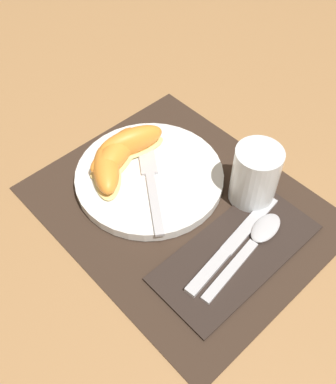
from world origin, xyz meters
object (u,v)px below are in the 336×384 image
(citrus_wedge_1, at_px, (120,150))
(juice_glass, at_px, (255,178))
(spoon, at_px, (257,239))
(citrus_wedge_0, at_px, (131,143))
(citrus_wedge_3, at_px, (107,170))
(fork, at_px, (151,178))
(citrus_wedge_2, at_px, (116,154))
(plate, at_px, (150,176))
(knife, at_px, (232,245))

(citrus_wedge_1, bearing_deg, juice_glass, 28.39)
(spoon, distance_m, citrus_wedge_0, 0.25)
(spoon, xyz_separation_m, citrus_wedge_1, (-0.25, -0.04, 0.02))
(citrus_wedge_3, bearing_deg, fork, 43.12)
(spoon, distance_m, fork, 0.19)
(spoon, bearing_deg, citrus_wedge_2, -167.41)
(juice_glass, bearing_deg, plate, -145.16)
(citrus_wedge_1, xyz_separation_m, citrus_wedge_3, (0.02, -0.04, 0.00))
(juice_glass, bearing_deg, knife, -65.09)
(fork, xyz_separation_m, citrus_wedge_1, (-0.07, -0.00, 0.01))
(juice_glass, relative_size, citrus_wedge_1, 0.72)
(citrus_wedge_0, height_order, citrus_wedge_3, citrus_wedge_0)
(citrus_wedge_1, bearing_deg, spoon, 9.99)
(juice_glass, distance_m, fork, 0.16)
(spoon, relative_size, citrus_wedge_0, 1.48)
(citrus_wedge_0, relative_size, citrus_wedge_2, 0.92)
(spoon, bearing_deg, juice_glass, 135.66)
(fork, height_order, citrus_wedge_3, citrus_wedge_3)
(citrus_wedge_2, bearing_deg, citrus_wedge_3, -63.50)
(knife, height_order, spoon, spoon)
(citrus_wedge_1, height_order, citrus_wedge_2, citrus_wedge_2)
(citrus_wedge_1, bearing_deg, fork, 3.12)
(knife, xyz_separation_m, citrus_wedge_1, (-0.24, -0.01, 0.03))
(citrus_wedge_0, relative_size, citrus_wedge_1, 0.90)
(fork, bearing_deg, juice_glass, 39.26)
(spoon, relative_size, citrus_wedge_2, 1.36)
(plate, distance_m, fork, 0.02)
(juice_glass, height_order, knife, juice_glass)
(juice_glass, bearing_deg, fork, -140.74)
(spoon, xyz_separation_m, citrus_wedge_0, (-0.25, -0.02, 0.03))
(citrus_wedge_3, bearing_deg, citrus_wedge_0, 104.38)
(juice_glass, xyz_separation_m, citrus_wedge_2, (-0.19, -0.12, -0.01))
(juice_glass, height_order, fork, juice_glass)
(juice_glass, height_order, citrus_wedge_1, juice_glass)
(plate, bearing_deg, fork, -37.50)
(spoon, distance_m, citrus_wedge_1, 0.26)
(juice_glass, xyz_separation_m, citrus_wedge_0, (-0.19, -0.08, -0.01))
(spoon, xyz_separation_m, citrus_wedge_2, (-0.25, -0.06, 0.03))
(citrus_wedge_1, height_order, citrus_wedge_3, citrus_wedge_3)
(knife, bearing_deg, juice_glass, 114.91)
(plate, relative_size, juice_glass, 2.43)
(plate, distance_m, citrus_wedge_3, 0.07)
(spoon, bearing_deg, citrus_wedge_1, -170.01)
(knife, distance_m, spoon, 0.04)
(knife, xyz_separation_m, fork, (-0.17, -0.01, 0.01))
(juice_glass, distance_m, spoon, 0.09)
(fork, distance_m, citrus_wedge_3, 0.07)
(plate, distance_m, citrus_wedge_0, 0.06)
(knife, bearing_deg, fork, -177.25)
(plate, relative_size, spoon, 1.31)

